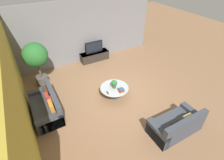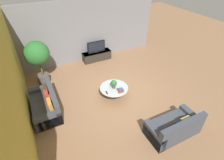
% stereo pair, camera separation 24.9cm
% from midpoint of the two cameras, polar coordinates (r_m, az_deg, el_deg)
% --- Properties ---
extents(ground_plane, '(24.00, 24.00, 0.00)m').
position_cam_midpoint_polar(ground_plane, '(7.03, 0.63, -4.61)').
color(ground_plane, '#8C6647').
extents(back_wall_stone, '(7.40, 0.12, 3.00)m').
position_cam_midpoint_polar(back_wall_stone, '(8.86, -10.18, 15.23)').
color(back_wall_stone, slate).
rests_on(back_wall_stone, ground).
extents(side_wall_left, '(0.12, 7.40, 3.00)m').
position_cam_midpoint_polar(side_wall_left, '(5.75, -29.95, -1.89)').
color(side_wall_left, gold).
rests_on(side_wall_left, ground).
extents(media_console, '(1.49, 0.50, 0.45)m').
position_cam_midpoint_polar(media_console, '(9.22, -6.50, 7.76)').
color(media_console, '#2D2823').
rests_on(media_console, ground).
extents(television, '(0.91, 0.13, 0.59)m').
position_cam_midpoint_polar(television, '(9.00, -6.71, 10.57)').
color(television, black).
rests_on(television, media_console).
extents(coffee_table, '(1.08, 1.08, 0.42)m').
position_cam_midpoint_polar(coffee_table, '(6.74, -0.29, -3.35)').
color(coffee_table, '#756656').
rests_on(coffee_table, ground).
extents(couch_by_wall, '(0.84, 1.73, 0.84)m').
position_cam_midpoint_polar(couch_by_wall, '(6.53, -21.61, -8.15)').
color(couch_by_wall, '#3D424C').
rests_on(couch_by_wall, ground).
extents(couch_near_entry, '(1.62, 0.84, 0.84)m').
position_cam_midpoint_polar(couch_near_entry, '(5.86, 18.96, -13.83)').
color(couch_near_entry, '#3D424C').
rests_on(couch_near_entry, ground).
extents(potted_palm_tall, '(0.96, 0.96, 1.88)m').
position_cam_midpoint_polar(potted_palm_tall, '(7.53, -24.49, 6.66)').
color(potted_palm_tall, '#514C47').
rests_on(potted_palm_tall, ground).
extents(potted_plant_tabletop, '(0.24, 0.24, 0.34)m').
position_cam_midpoint_polar(potted_plant_tabletop, '(6.54, -0.37, -1.19)').
color(potted_plant_tabletop, '#514C47').
rests_on(potted_plant_tabletop, coffee_table).
extents(book_stack, '(0.23, 0.32, 0.09)m').
position_cam_midpoint_polar(book_stack, '(6.49, 1.81, -3.30)').
color(book_stack, gold).
rests_on(book_stack, coffee_table).
extents(remote_black, '(0.06, 0.16, 0.02)m').
position_cam_midpoint_polar(remote_black, '(6.43, -2.60, -4.17)').
color(remote_black, black).
rests_on(remote_black, coffee_table).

